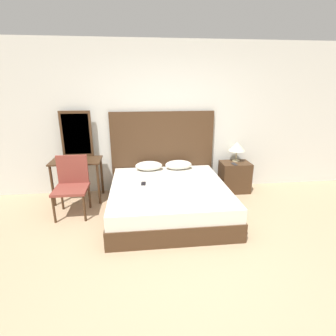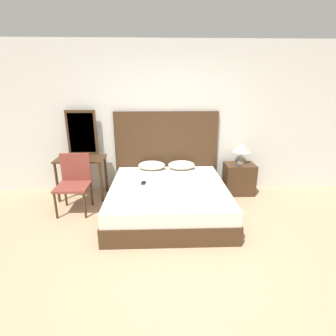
{
  "view_description": "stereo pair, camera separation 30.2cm",
  "coord_description": "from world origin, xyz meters",
  "px_view_note": "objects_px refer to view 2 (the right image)",
  "views": [
    {
      "loc": [
        -0.57,
        -2.5,
        2.0
      ],
      "look_at": [
        -0.13,
        1.35,
        0.72
      ],
      "focal_mm": 28.0,
      "sensor_mm": 36.0,
      "label": 1
    },
    {
      "loc": [
        -0.27,
        -2.52,
        2.0
      ],
      "look_at": [
        -0.13,
        1.35,
        0.72
      ],
      "focal_mm": 28.0,
      "sensor_mm": 36.0,
      "label": 2
    }
  ],
  "objects_px": {
    "phone_on_bed": "(143,183)",
    "phone_on_nightstand": "(238,166)",
    "table_lamp": "(242,148)",
    "nightstand": "(239,179)",
    "chair": "(74,179)",
    "bed": "(168,199)",
    "vanity_desk": "(81,165)"
  },
  "relations": [
    {
      "from": "phone_on_bed",
      "to": "phone_on_nightstand",
      "type": "distance_m",
      "value": 1.76
    },
    {
      "from": "phone_on_bed",
      "to": "table_lamp",
      "type": "height_order",
      "value": "table_lamp"
    },
    {
      "from": "phone_on_bed",
      "to": "nightstand",
      "type": "xyz_separation_m",
      "value": [
        1.74,
        0.64,
        -0.19
      ]
    },
    {
      "from": "phone_on_nightstand",
      "to": "nightstand",
      "type": "bearing_deg",
      "value": 57.38
    },
    {
      "from": "nightstand",
      "to": "chair",
      "type": "xyz_separation_m",
      "value": [
        -2.84,
        -0.55,
        0.23
      ]
    },
    {
      "from": "bed",
      "to": "chair",
      "type": "relative_size",
      "value": 2.1
    },
    {
      "from": "phone_on_nightstand",
      "to": "bed",
      "type": "bearing_deg",
      "value": -153.5
    },
    {
      "from": "nightstand",
      "to": "bed",
      "type": "bearing_deg",
      "value": -151.23
    },
    {
      "from": "vanity_desk",
      "to": "phone_on_bed",
      "type": "bearing_deg",
      "value": -27.45
    },
    {
      "from": "table_lamp",
      "to": "phone_on_nightstand",
      "type": "xyz_separation_m",
      "value": [
        -0.09,
        -0.18,
        -0.28
      ]
    },
    {
      "from": "phone_on_bed",
      "to": "bed",
      "type": "bearing_deg",
      "value": -14.74
    },
    {
      "from": "phone_on_nightstand",
      "to": "vanity_desk",
      "type": "distance_m",
      "value": 2.8
    },
    {
      "from": "table_lamp",
      "to": "vanity_desk",
      "type": "height_order",
      "value": "table_lamp"
    },
    {
      "from": "table_lamp",
      "to": "vanity_desk",
      "type": "distance_m",
      "value": 2.91
    },
    {
      "from": "bed",
      "to": "vanity_desk",
      "type": "bearing_deg",
      "value": 155.6
    },
    {
      "from": "phone_on_nightstand",
      "to": "vanity_desk",
      "type": "bearing_deg",
      "value": 179.03
    },
    {
      "from": "vanity_desk",
      "to": "bed",
      "type": "bearing_deg",
      "value": -24.4
    },
    {
      "from": "phone_on_nightstand",
      "to": "vanity_desk",
      "type": "height_order",
      "value": "vanity_desk"
    },
    {
      "from": "phone_on_bed",
      "to": "nightstand",
      "type": "distance_m",
      "value": 1.86
    },
    {
      "from": "phone_on_bed",
      "to": "chair",
      "type": "relative_size",
      "value": 0.17
    },
    {
      "from": "vanity_desk",
      "to": "chair",
      "type": "relative_size",
      "value": 0.91
    },
    {
      "from": "nightstand",
      "to": "chair",
      "type": "relative_size",
      "value": 0.62
    },
    {
      "from": "vanity_desk",
      "to": "phone_on_nightstand",
      "type": "bearing_deg",
      "value": -0.97
    },
    {
      "from": "phone_on_bed",
      "to": "table_lamp",
      "type": "relative_size",
      "value": 0.42
    },
    {
      "from": "bed",
      "to": "vanity_desk",
      "type": "xyz_separation_m",
      "value": [
        -1.51,
        0.69,
        0.36
      ]
    },
    {
      "from": "chair",
      "to": "phone_on_nightstand",
      "type": "bearing_deg",
      "value": 9.12
    },
    {
      "from": "phone_on_bed",
      "to": "chair",
      "type": "distance_m",
      "value": 1.11
    },
    {
      "from": "nightstand",
      "to": "phone_on_nightstand",
      "type": "distance_m",
      "value": 0.31
    },
    {
      "from": "bed",
      "to": "phone_on_nightstand",
      "type": "height_order",
      "value": "phone_on_nightstand"
    },
    {
      "from": "phone_on_bed",
      "to": "phone_on_nightstand",
      "type": "bearing_deg",
      "value": 17.81
    },
    {
      "from": "bed",
      "to": "phone_on_nightstand",
      "type": "relative_size",
      "value": 12.29
    },
    {
      "from": "phone_on_nightstand",
      "to": "chair",
      "type": "distance_m",
      "value": 2.82
    }
  ]
}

